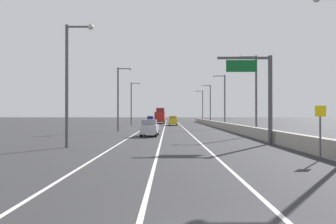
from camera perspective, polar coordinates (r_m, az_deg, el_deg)
name	(u,v)px	position (r m, az deg, el deg)	size (l,w,h in m)	color
ground_plane	(173,126)	(69.47, 0.89, -2.41)	(320.00, 320.00, 0.00)	#2D2D30
lane_stripe_left	(145,127)	(60.61, -4.16, -2.72)	(0.16, 130.00, 0.00)	silver
lane_stripe_center	(163,127)	(60.47, -0.85, -2.73)	(0.16, 130.00, 0.00)	silver
lane_stripe_right	(182,127)	(60.53, 2.47, -2.72)	(0.16, 130.00, 0.00)	silver
jersey_barrier_right	(233,128)	(46.39, 11.37, -2.78)	(0.60, 120.00, 1.10)	#9E998E
overhead_sign_gantry	(260,88)	(28.63, 15.96, 4.05)	(4.68, 0.36, 7.50)	#47474C
speed_advisory_sign	(319,128)	(19.69, 25.06, -2.59)	(0.60, 0.11, 3.00)	#4C4C51
lamp_post_right_second	(253,89)	(38.70, 14.68, 3.94)	(2.14, 0.44, 9.35)	#4C4C51
lamp_post_right_third	(222,97)	(57.11, 9.50, 2.57)	(2.14, 0.44, 9.35)	#4C4C51
lamp_post_right_fourth	(208,101)	(75.81, 7.05, 1.86)	(2.14, 0.44, 9.35)	#4C4C51
lamp_post_right_fifth	(201,104)	(94.63, 5.75, 1.43)	(2.14, 0.44, 9.35)	#4C4C51
lamp_post_left_near	(69,76)	(25.62, -17.03, 6.11)	(2.14, 0.44, 9.35)	#4C4C51
lamp_post_left_mid	(119,94)	(47.69, -8.69, 3.13)	(2.14, 0.44, 9.35)	#4C4C51
lamp_post_left_far	(131,100)	(70.27, -6.50, 2.03)	(2.14, 0.44, 9.35)	#4C4C51
car_yellow_0	(172,121)	(70.45, 0.65, -1.55)	(1.83, 4.76, 2.06)	gold
car_blue_1	(149,119)	(90.52, -3.31, -1.32)	(1.94, 4.35, 1.91)	#1E389E
car_silver_2	(149,128)	(36.74, -3.45, -2.83)	(1.96, 4.26, 1.89)	#B7B7BC
box_truck	(159,116)	(83.79, -1.62, -0.78)	(2.56, 9.94, 4.08)	#A51E19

